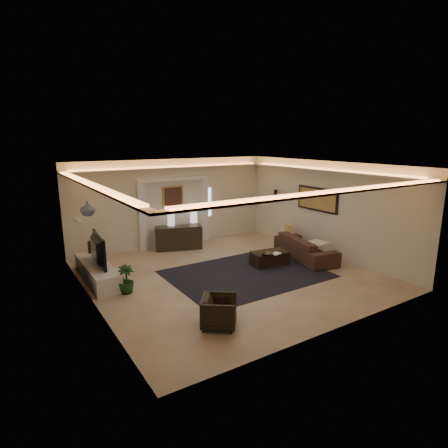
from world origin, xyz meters
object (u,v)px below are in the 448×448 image
sofa (305,248)px  console (179,237)px  coffee_table (270,258)px  armchair (219,312)px

sofa → console: bearing=55.8°
coffee_table → sofa: bearing=2.1°
console → armchair: (-1.58, -5.08, -0.10)m
coffee_table → armchair: bearing=-136.9°
console → armchair: bearing=-87.8°
armchair → coffee_table: bearing=-17.4°
sofa → armchair: 4.90m
console → coffee_table: bearing=-42.0°
sofa → armchair: sofa is taller
sofa → coffee_table: bearing=97.0°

